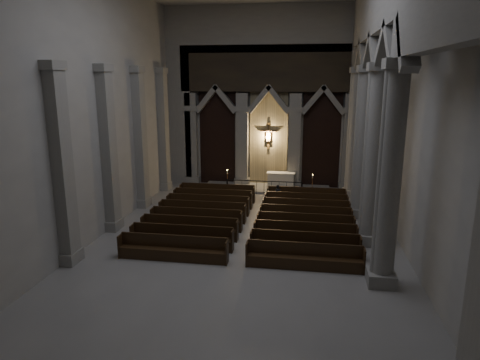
{
  "coord_description": "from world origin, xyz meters",
  "views": [
    {
      "loc": [
        2.64,
        -17.53,
        7.4
      ],
      "look_at": [
        -0.61,
        3.0,
        2.42
      ],
      "focal_mm": 32.0,
      "sensor_mm": 36.0,
      "label": 1
    }
  ],
  "objects_px": {
    "altar": "(281,179)",
    "altar_rail": "(264,185)",
    "worshipper": "(278,195)",
    "candle_stand_left": "(227,187)",
    "candle_stand_right": "(312,190)",
    "pews": "(251,221)"
  },
  "relations": [
    {
      "from": "altar",
      "to": "worshipper",
      "type": "xyz_separation_m",
      "value": [
        0.07,
        -3.79,
        -0.04
      ]
    },
    {
      "from": "pews",
      "to": "worshipper",
      "type": "bearing_deg",
      "value": 76.69
    },
    {
      "from": "altar",
      "to": "candle_stand_right",
      "type": "distance_m",
      "value": 2.71
    },
    {
      "from": "candle_stand_left",
      "to": "candle_stand_right",
      "type": "bearing_deg",
      "value": 1.05
    },
    {
      "from": "altar",
      "to": "candle_stand_right",
      "type": "bearing_deg",
      "value": -38.5
    },
    {
      "from": "pews",
      "to": "worshipper",
      "type": "relative_size",
      "value": 8.43
    },
    {
      "from": "altar_rail",
      "to": "candle_stand_left",
      "type": "xyz_separation_m",
      "value": [
        -2.43,
        0.07,
        -0.21
      ]
    },
    {
      "from": "altar",
      "to": "worshipper",
      "type": "distance_m",
      "value": 3.79
    },
    {
      "from": "altar_rail",
      "to": "candle_stand_left",
      "type": "distance_m",
      "value": 2.44
    },
    {
      "from": "pews",
      "to": "worshipper",
      "type": "xyz_separation_m",
      "value": [
        1.02,
        4.32,
        0.26
      ]
    },
    {
      "from": "candle_stand_right",
      "to": "pews",
      "type": "bearing_deg",
      "value": -115.49
    },
    {
      "from": "candle_stand_left",
      "to": "worshipper",
      "type": "height_order",
      "value": "candle_stand_left"
    },
    {
      "from": "candle_stand_left",
      "to": "pews",
      "type": "distance_m",
      "value": 6.78
    },
    {
      "from": "altar",
      "to": "candle_stand_left",
      "type": "distance_m",
      "value": 3.83
    },
    {
      "from": "candle_stand_left",
      "to": "pews",
      "type": "height_order",
      "value": "candle_stand_left"
    },
    {
      "from": "candle_stand_right",
      "to": "worshipper",
      "type": "xyz_separation_m",
      "value": [
        -2.04,
        -2.11,
        0.2
      ]
    },
    {
      "from": "altar_rail",
      "to": "worshipper",
      "type": "distance_m",
      "value": 2.19
    },
    {
      "from": "candle_stand_left",
      "to": "candle_stand_right",
      "type": "height_order",
      "value": "candle_stand_left"
    },
    {
      "from": "candle_stand_right",
      "to": "pews",
      "type": "height_order",
      "value": "candle_stand_right"
    },
    {
      "from": "worshipper",
      "to": "pews",
      "type": "bearing_deg",
      "value": -86.94
    },
    {
      "from": "altar",
      "to": "altar_rail",
      "type": "distance_m",
      "value": 2.08
    },
    {
      "from": "pews",
      "to": "candle_stand_right",
      "type": "bearing_deg",
      "value": 64.51
    }
  ]
}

